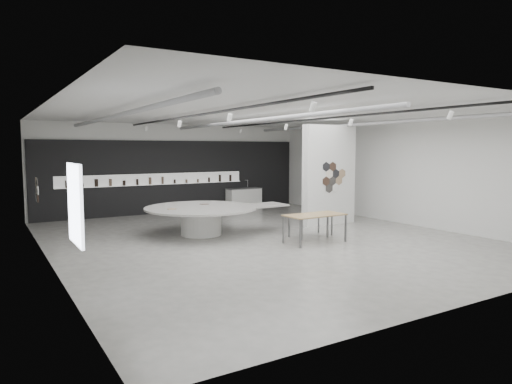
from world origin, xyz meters
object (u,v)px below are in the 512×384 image
partition_column (329,175)px  sample_table_stone (311,216)px  sample_table_wood (315,216)px  display_island (204,216)px  kitchen_counter (244,198)px

partition_column → sample_table_stone: 2.74m
sample_table_wood → sample_table_stone: size_ratio=1.27×
display_island → kitchen_counter: (4.36, 5.05, -0.12)m
partition_column → sample_table_wood: 3.56m
display_island → sample_table_stone: size_ratio=3.27×
sample_table_wood → kitchen_counter: (2.07, 7.86, -0.31)m
partition_column → kitchen_counter: size_ratio=2.16×
sample_table_stone → kitchen_counter: 7.20m
display_island → sample_table_stone: (2.79, -1.97, 0.05)m
partition_column → kitchen_counter: partition_column is taller
partition_column → kitchen_counter: bearing=94.3°
display_island → sample_table_wood: size_ratio=2.57×
partition_column → sample_table_stone: size_ratio=2.54×
sample_table_wood → kitchen_counter: 8.13m
sample_table_stone → display_island: bearing=144.8°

